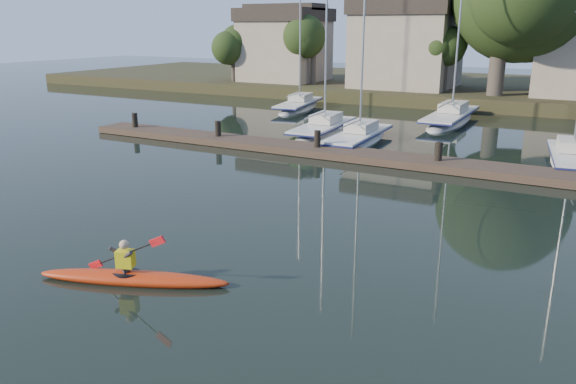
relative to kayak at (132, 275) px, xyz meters
The scene contains 9 objects.
ground 1.55m from the kayak, 59.03° to the left, with size 160.00×160.00×0.00m, color black.
kayak is the anchor object (origin of this frame).
dock 15.34m from the kayak, 87.04° to the left, with size 34.00×2.00×1.80m.
sailboat_1 21.00m from the kayak, 101.90° to the left, with size 2.49×8.19×13.21m.
sailboat_2 19.15m from the kayak, 94.54° to the left, with size 2.13×8.17×13.44m.
sailboat_3 21.16m from the kayak, 64.65° to the left, with size 2.85×7.46×11.73m.
sailboat_5 30.72m from the kayak, 109.62° to the left, with size 3.24×8.52×13.77m.
sailboat_6 28.41m from the kayak, 87.26° to the left, with size 2.17×10.26×16.31m.
shore 41.79m from the kayak, 86.69° to the left, with size 90.00×25.25×12.75m.
Camera 1 is at (8.76, -10.74, 6.20)m, focal length 35.00 mm.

